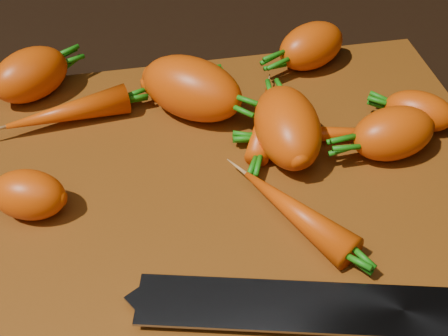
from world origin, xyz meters
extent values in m
cube|color=black|center=(0.00, 0.00, -0.01)|extent=(2.00, 2.00, 0.01)
cube|color=brown|center=(0.00, 0.00, 0.01)|extent=(0.50, 0.40, 0.01)
ellipsoid|color=#D94B0C|center=(-0.16, 0.17, 0.04)|extent=(0.10, 0.09, 0.05)
ellipsoid|color=#D94B0C|center=(-0.16, 0.01, 0.03)|extent=(0.07, 0.06, 0.04)
ellipsoid|color=#D94B0C|center=(-0.01, 0.11, 0.04)|extent=(0.12, 0.11, 0.06)
ellipsoid|color=#D94B0C|center=(0.06, 0.04, 0.04)|extent=(0.06, 0.10, 0.06)
ellipsoid|color=#D94B0C|center=(0.12, 0.17, 0.04)|extent=(0.09, 0.08, 0.05)
ellipsoid|color=#D94B0C|center=(-0.03, 0.14, 0.03)|extent=(0.06, 0.05, 0.04)
ellipsoid|color=#D94B0C|center=(0.19, 0.05, 0.03)|extent=(0.07, 0.07, 0.04)
ellipsoid|color=#D94B0C|center=(0.05, 0.07, 0.02)|extent=(0.05, 0.11, 0.02)
ellipsoid|color=#D94B0C|center=(0.10, 0.04, 0.02)|extent=(0.13, 0.04, 0.02)
ellipsoid|color=#D94B0C|center=(0.05, -0.05, 0.03)|extent=(0.08, 0.11, 0.03)
ellipsoid|color=#D94B0C|center=(-0.13, 0.12, 0.03)|extent=(0.12, 0.05, 0.03)
ellipsoid|color=#D94B0C|center=(0.15, 0.02, 0.04)|extent=(0.08, 0.06, 0.05)
cube|color=gray|center=(-0.08, -0.10, 0.02)|extent=(0.24, 0.10, 0.00)
cube|color=gray|center=(0.04, -0.13, 0.02)|extent=(0.02, 0.04, 0.02)
cube|color=black|center=(0.11, -0.15, 0.02)|extent=(0.14, 0.06, 0.02)
cylinder|color=#B2B2B7|center=(0.09, -0.15, 0.03)|extent=(0.01, 0.01, 0.00)
camera|label=1|loc=(-0.07, -0.37, 0.39)|focal=50.00mm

